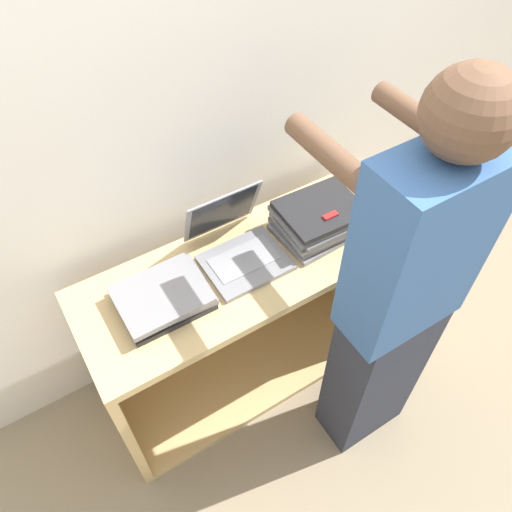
{
  "coord_description": "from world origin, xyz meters",
  "views": [
    {
      "loc": [
        -0.6,
        -0.79,
        2.22
      ],
      "look_at": [
        0.0,
        0.17,
        0.91
      ],
      "focal_mm": 35.0,
      "sensor_mm": 36.0,
      "label": 1
    }
  ],
  "objects_px": {
    "laptop_stack_left": "(163,297)",
    "laptop_stack_right": "(318,219)",
    "person": "(396,306)",
    "laptop_open": "(238,246)"
  },
  "relations": [
    {
      "from": "laptop_open",
      "to": "laptop_stack_right",
      "type": "height_order",
      "value": "laptop_open"
    },
    {
      "from": "laptop_stack_left",
      "to": "person",
      "type": "height_order",
      "value": "person"
    },
    {
      "from": "laptop_open",
      "to": "laptop_stack_right",
      "type": "bearing_deg",
      "value": -9.43
    },
    {
      "from": "laptop_open",
      "to": "person",
      "type": "bearing_deg",
      "value": -60.26
    },
    {
      "from": "laptop_stack_left",
      "to": "laptop_stack_right",
      "type": "distance_m",
      "value": 0.66
    },
    {
      "from": "laptop_stack_left",
      "to": "laptop_stack_right",
      "type": "height_order",
      "value": "laptop_stack_right"
    },
    {
      "from": "laptop_stack_left",
      "to": "person",
      "type": "distance_m",
      "value": 0.79
    },
    {
      "from": "laptop_stack_right",
      "to": "person",
      "type": "distance_m",
      "value": 0.47
    },
    {
      "from": "person",
      "to": "laptop_open",
      "type": "bearing_deg",
      "value": 119.74
    },
    {
      "from": "laptop_open",
      "to": "laptop_stack_left",
      "type": "distance_m",
      "value": 0.34
    }
  ]
}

